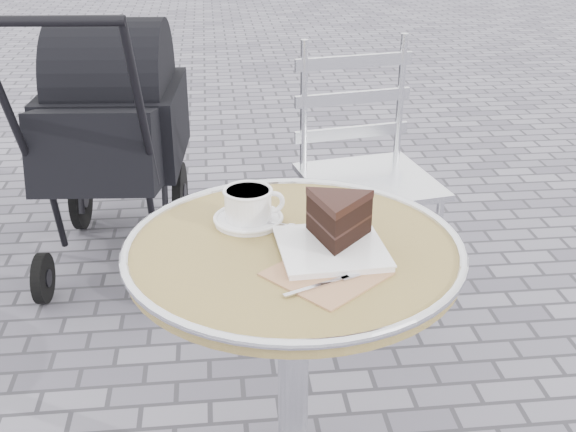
{
  "coord_description": "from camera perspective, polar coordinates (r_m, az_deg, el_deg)",
  "views": [
    {
      "loc": [
        -0.16,
        -1.33,
        1.44
      ],
      "look_at": [
        -0.01,
        0.04,
        0.78
      ],
      "focal_mm": 45.0,
      "sensor_mm": 36.0,
      "label": 1
    }
  ],
  "objects": [
    {
      "name": "bistro_chair",
      "position": [
        2.53,
        5.69,
        5.6
      ],
      "size": [
        0.49,
        0.49,
        0.94
      ],
      "rotation": [
        0.0,
        0.0,
        0.18
      ],
      "color": "silver",
      "rests_on": "ground"
    },
    {
      "name": "cappuccino_set",
      "position": [
        1.6,
        -3.1,
        0.67
      ],
      "size": [
        0.17,
        0.15,
        0.08
      ],
      "rotation": [
        0.0,
        0.0,
        0.09
      ],
      "color": "white",
      "rests_on": "cafe_table"
    },
    {
      "name": "cake_plate_set",
      "position": [
        1.49,
        3.84,
        -0.72
      ],
      "size": [
        0.28,
        0.35,
        0.11
      ],
      "rotation": [
        0.0,
        0.0,
        0.06
      ],
      "color": "#AA785D",
      "rests_on": "cafe_table"
    },
    {
      "name": "cafe_table",
      "position": [
        1.6,
        0.43,
        -7.61
      ],
      "size": [
        0.72,
        0.72,
        0.74
      ],
      "color": "silver",
      "rests_on": "ground"
    },
    {
      "name": "baby_stroller",
      "position": [
        2.92,
        -13.75,
        5.72
      ],
      "size": [
        0.55,
        1.07,
        1.08
      ],
      "rotation": [
        0.0,
        0.0,
        -0.08
      ],
      "color": "black",
      "rests_on": "ground"
    }
  ]
}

